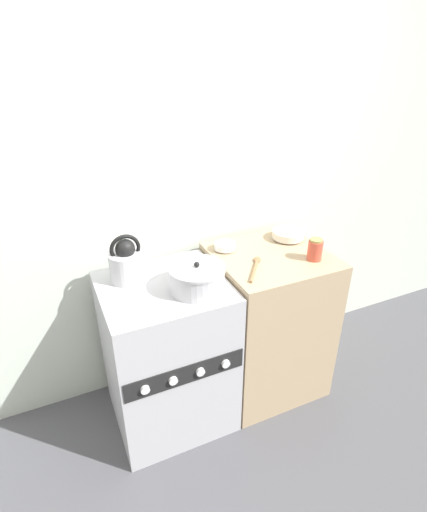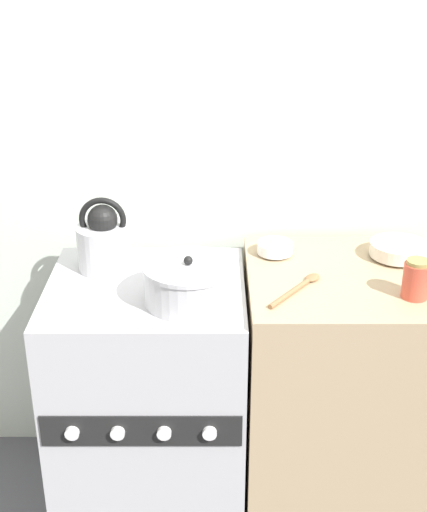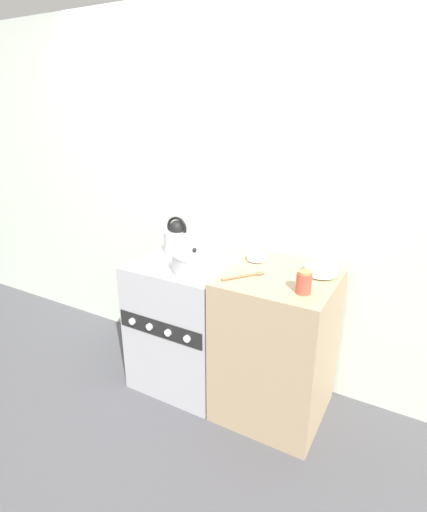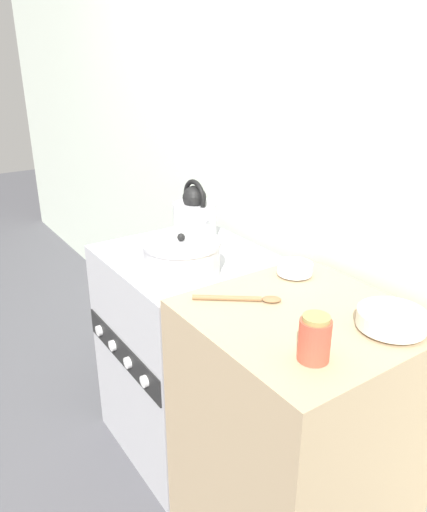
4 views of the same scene
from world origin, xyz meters
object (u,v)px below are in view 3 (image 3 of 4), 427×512
object	(u,v)px
kettle	(177,239)
enamel_bowl	(321,270)
cooking_pot	(195,262)
stove	(186,323)
storage_jar	(304,282)
small_ceramic_bowl	(257,257)

from	to	relation	value
kettle	enamel_bowl	size ratio (longest dim) A/B	1.33
cooking_pot	enamel_bowl	distance (m)	0.74
stove	enamel_bowl	xyz separation A→B (m)	(0.84, 0.15, 0.51)
kettle	storage_jar	xyz separation A→B (m)	(0.97, -0.27, -0.01)
kettle	enamel_bowl	distance (m)	0.99
cooking_pot	storage_jar	size ratio (longest dim) A/B	2.28
enamel_bowl	small_ceramic_bowl	size ratio (longest dim) A/B	1.57
cooking_pot	enamel_bowl	size ratio (longest dim) A/B	1.47
enamel_bowl	kettle	bearing A→B (deg)	-179.11
kettle	cooking_pot	world-z (taller)	kettle
kettle	enamel_bowl	xyz separation A→B (m)	(0.99, 0.02, -0.04)
storage_jar	enamel_bowl	bearing A→B (deg)	86.79
kettle	cooking_pot	xyz separation A→B (m)	(0.29, -0.24, -0.04)
stove	enamel_bowl	world-z (taller)	enamel_bowl
kettle	enamel_bowl	bearing A→B (deg)	0.89
stove	small_ceramic_bowl	xyz separation A→B (m)	(0.43, 0.17, 0.51)
cooking_pot	enamel_bowl	world-z (taller)	cooking_pot
cooking_pot	small_ceramic_bowl	xyz separation A→B (m)	(0.29, 0.28, -0.01)
kettle	small_ceramic_bowl	size ratio (longest dim) A/B	2.09
small_ceramic_bowl	stove	bearing A→B (deg)	-158.24
stove	kettle	bearing A→B (deg)	137.36
cooking_pot	storage_jar	xyz separation A→B (m)	(0.68, -0.03, 0.03)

